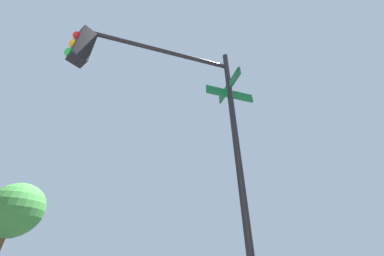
% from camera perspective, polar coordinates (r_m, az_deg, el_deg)
% --- Properties ---
extents(traffic_signal_near, '(2.32, 3.20, 5.81)m').
position_cam_1_polar(traffic_signal_near, '(4.03, -7.24, 8.77)').
color(traffic_signal_near, black).
rests_on(traffic_signal_near, ground_plane).
extents(street_tree, '(3.14, 3.14, 5.59)m').
position_cam_1_polar(street_tree, '(17.23, -40.45, -16.72)').
color(street_tree, '#4C331E').
rests_on(street_tree, ground_plane).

